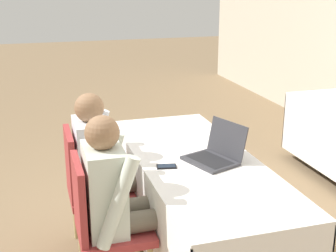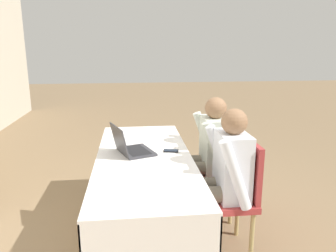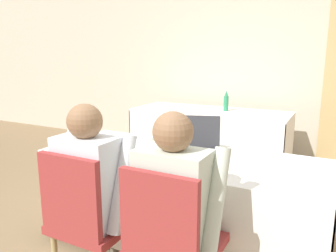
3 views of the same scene
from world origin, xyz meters
TOP-DOWN VIEW (x-y plane):
  - ground_plane at (0.00, 0.00)m, footprint 24.00×24.00m
  - wall_back at (0.00, 2.68)m, footprint 12.00×0.06m
  - conference_table_near at (0.00, 0.00)m, footprint 2.02×0.78m
  - conference_table_far at (-0.52, 1.96)m, footprint 2.02×0.78m
  - laptop at (0.08, 0.10)m, footprint 0.42×0.40m
  - cell_phone at (0.09, -0.24)m, footprint 0.09×0.14m
  - paper_beside_laptop at (-0.42, 0.15)m, footprint 0.28×0.34m
  - water_bottle at (-0.32, 2.01)m, footprint 0.06×0.06m
  - chair_near_left at (-0.27, -0.70)m, footprint 0.44×0.44m
  - chair_near_right at (0.27, -0.70)m, footprint 0.44×0.44m
  - person_checkered_shirt at (-0.27, -0.59)m, footprint 0.50×0.52m
  - person_white_shirt at (0.27, -0.59)m, footprint 0.50×0.52m

SIDE VIEW (x-z plane):
  - ground_plane at x=0.00m, z-range 0.00..0.00m
  - chair_near_left at x=-0.27m, z-range 0.05..0.96m
  - chair_near_right at x=0.27m, z-range 0.05..0.96m
  - conference_table_near at x=0.00m, z-range 0.19..0.93m
  - conference_table_far at x=-0.52m, z-range 0.19..0.93m
  - person_checkered_shirt at x=-0.27m, z-range 0.08..1.25m
  - person_white_shirt at x=0.27m, z-range 0.08..1.25m
  - paper_beside_laptop at x=-0.42m, z-range 0.73..0.74m
  - cell_phone at x=0.09m, z-range 0.73..0.74m
  - laptop at x=0.08m, z-range 0.66..0.91m
  - water_bottle at x=-0.32m, z-range 0.72..0.99m
  - wall_back at x=0.00m, z-range 0.00..2.70m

